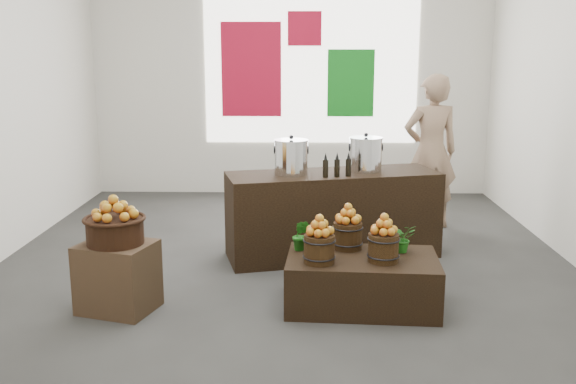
{
  "coord_description": "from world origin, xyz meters",
  "views": [
    {
      "loc": [
        0.19,
        -6.33,
        2.18
      ],
      "look_at": [
        0.05,
        -0.4,
        0.87
      ],
      "focal_mm": 40.0,
      "sensor_mm": 36.0,
      "label": 1
    }
  ],
  "objects_px": {
    "stock_pot_left": "(291,158)",
    "shopper": "(431,152)",
    "display_table": "(362,282)",
    "crate": "(118,277)",
    "wicker_basket": "(115,231)",
    "counter": "(333,215)",
    "stock_pot_center": "(366,155)"
  },
  "relations": [
    {
      "from": "wicker_basket",
      "to": "shopper",
      "type": "bearing_deg",
      "value": 41.22
    },
    {
      "from": "display_table",
      "to": "counter",
      "type": "relative_size",
      "value": 0.58
    },
    {
      "from": "display_table",
      "to": "stock_pot_center",
      "type": "xyz_separation_m",
      "value": [
        0.15,
        1.5,
        0.87
      ]
    },
    {
      "from": "shopper",
      "to": "crate",
      "type": "bearing_deg",
      "value": 31.75
    },
    {
      "from": "crate",
      "to": "counter",
      "type": "height_order",
      "value": "counter"
    },
    {
      "from": "wicker_basket",
      "to": "stock_pot_center",
      "type": "height_order",
      "value": "stock_pot_center"
    },
    {
      "from": "stock_pot_left",
      "to": "stock_pot_center",
      "type": "height_order",
      "value": "same"
    },
    {
      "from": "stock_pot_left",
      "to": "shopper",
      "type": "bearing_deg",
      "value": 37.99
    },
    {
      "from": "counter",
      "to": "shopper",
      "type": "relative_size",
      "value": 1.17
    },
    {
      "from": "crate",
      "to": "wicker_basket",
      "type": "relative_size",
      "value": 1.25
    },
    {
      "from": "crate",
      "to": "display_table",
      "type": "height_order",
      "value": "crate"
    },
    {
      "from": "crate",
      "to": "shopper",
      "type": "bearing_deg",
      "value": 41.22
    },
    {
      "from": "counter",
      "to": "stock_pot_center",
      "type": "distance_m",
      "value": 0.72
    },
    {
      "from": "display_table",
      "to": "crate",
      "type": "bearing_deg",
      "value": -172.75
    },
    {
      "from": "stock_pot_left",
      "to": "stock_pot_center",
      "type": "relative_size",
      "value": 1.0
    },
    {
      "from": "stock_pot_center",
      "to": "stock_pot_left",
      "type": "bearing_deg",
      "value": -165.57
    },
    {
      "from": "display_table",
      "to": "shopper",
      "type": "xyz_separation_m",
      "value": [
        1.06,
        2.63,
        0.73
      ]
    },
    {
      "from": "wicker_basket",
      "to": "display_table",
      "type": "height_order",
      "value": "wicker_basket"
    },
    {
      "from": "stock_pot_left",
      "to": "shopper",
      "type": "relative_size",
      "value": 0.18
    },
    {
      "from": "crate",
      "to": "stock_pot_left",
      "type": "height_order",
      "value": "stock_pot_left"
    },
    {
      "from": "crate",
      "to": "shopper",
      "type": "relative_size",
      "value": 0.31
    },
    {
      "from": "stock_pot_center",
      "to": "display_table",
      "type": "bearing_deg",
      "value": -95.73
    },
    {
      "from": "crate",
      "to": "stock_pot_left",
      "type": "bearing_deg",
      "value": 44.64
    },
    {
      "from": "counter",
      "to": "stock_pot_center",
      "type": "xyz_separation_m",
      "value": [
        0.35,
        0.09,
        0.63
      ]
    },
    {
      "from": "wicker_basket",
      "to": "counter",
      "type": "relative_size",
      "value": 0.21
    },
    {
      "from": "display_table",
      "to": "stock_pot_left",
      "type": "distance_m",
      "value": 1.68
    },
    {
      "from": "display_table",
      "to": "stock_pot_left",
      "type": "xyz_separation_m",
      "value": [
        -0.64,
        1.3,
        0.87
      ]
    },
    {
      "from": "counter",
      "to": "stock_pot_center",
      "type": "relative_size",
      "value": 6.47
    },
    {
      "from": "wicker_basket",
      "to": "stock_pot_left",
      "type": "xyz_separation_m",
      "value": [
        1.45,
        1.43,
        0.39
      ]
    },
    {
      "from": "stock_pot_left",
      "to": "stock_pot_center",
      "type": "distance_m",
      "value": 0.81
    },
    {
      "from": "stock_pot_left",
      "to": "shopper",
      "type": "height_order",
      "value": "shopper"
    },
    {
      "from": "crate",
      "to": "stock_pot_left",
      "type": "distance_m",
      "value": 2.19
    }
  ]
}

